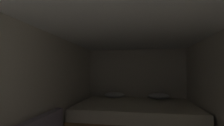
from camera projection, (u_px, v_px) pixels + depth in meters
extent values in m
cube|color=beige|center=(136.00, 85.00, 4.59)|extent=(2.79, 0.05, 2.03)
cube|color=beige|center=(40.00, 97.00, 2.44)|extent=(0.05, 4.80, 2.03)
cube|color=white|center=(131.00, 24.00, 2.26)|extent=(2.79, 4.80, 0.05)
cube|color=#9E7247|center=(135.00, 124.00, 3.61)|extent=(2.57, 1.75, 0.46)
cube|color=beige|center=(135.00, 108.00, 3.63)|extent=(2.53, 1.71, 0.23)
ellipsoid|color=white|center=(114.00, 95.00, 4.40)|extent=(0.55, 0.31, 0.15)
ellipsoid|color=white|center=(159.00, 96.00, 4.20)|extent=(0.55, 0.31, 0.15)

